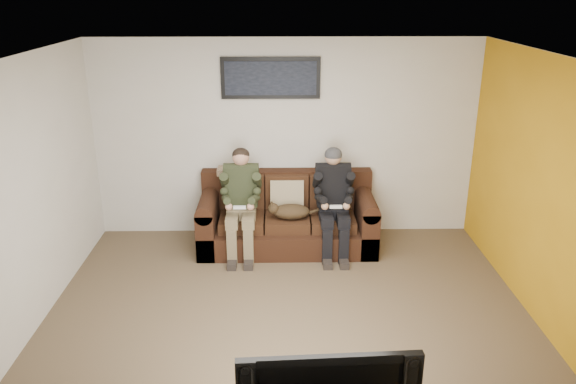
{
  "coord_description": "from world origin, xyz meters",
  "views": [
    {
      "loc": [
        -0.1,
        -4.88,
        3.2
      ],
      "look_at": [
        0.01,
        1.2,
        0.95
      ],
      "focal_mm": 35.0,
      "sensor_mm": 36.0,
      "label": 1
    }
  ],
  "objects_px": {
    "person_left": "(241,196)",
    "framed_poster": "(271,78)",
    "sofa": "(287,219)",
    "person_right": "(334,195)",
    "cat": "(290,211)"
  },
  "relations": [
    {
      "from": "sofa",
      "to": "framed_poster",
      "type": "height_order",
      "value": "framed_poster"
    },
    {
      "from": "person_left",
      "to": "cat",
      "type": "bearing_deg",
      "value": -4.49
    },
    {
      "from": "person_left",
      "to": "cat",
      "type": "relative_size",
      "value": 1.98
    },
    {
      "from": "person_right",
      "to": "framed_poster",
      "type": "height_order",
      "value": "framed_poster"
    },
    {
      "from": "framed_poster",
      "to": "sofa",
      "type": "bearing_deg",
      "value": -62.62
    },
    {
      "from": "person_right",
      "to": "cat",
      "type": "xyz_separation_m",
      "value": [
        -0.55,
        -0.05,
        -0.19
      ]
    },
    {
      "from": "person_left",
      "to": "framed_poster",
      "type": "relative_size",
      "value": 1.04
    },
    {
      "from": "sofa",
      "to": "person_right",
      "type": "distance_m",
      "value": 0.72
    },
    {
      "from": "cat",
      "to": "person_left",
      "type": "bearing_deg",
      "value": 175.51
    },
    {
      "from": "sofa",
      "to": "cat",
      "type": "relative_size",
      "value": 3.39
    },
    {
      "from": "person_right",
      "to": "framed_poster",
      "type": "bearing_deg",
      "value": 143.55
    },
    {
      "from": "sofa",
      "to": "cat",
      "type": "distance_m",
      "value": 0.31
    },
    {
      "from": "sofa",
      "to": "framed_poster",
      "type": "bearing_deg",
      "value": 117.38
    },
    {
      "from": "cat",
      "to": "person_right",
      "type": "bearing_deg",
      "value": 4.97
    },
    {
      "from": "sofa",
      "to": "person_right",
      "type": "height_order",
      "value": "person_right"
    }
  ]
}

